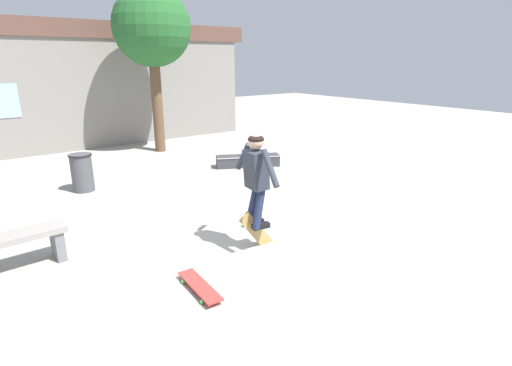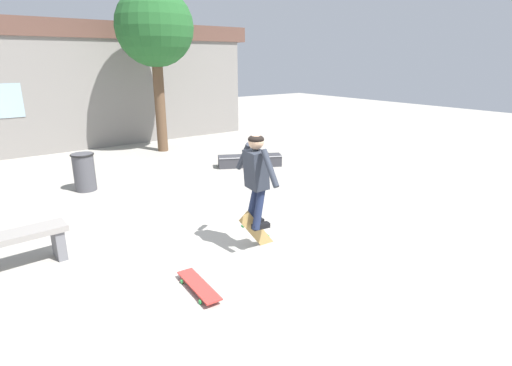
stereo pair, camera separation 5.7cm
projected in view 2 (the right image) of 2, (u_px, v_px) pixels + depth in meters
name	position (u px, v px, depth m)	size (l,w,h in m)	color
ground_plane	(219.00, 254.00, 5.66)	(40.00, 40.00, 0.00)	#A39E93
building_backdrop	(64.00, 84.00, 11.52)	(12.51, 0.52, 4.64)	gray
tree_right	(155.00, 29.00, 10.99)	(2.14, 2.14, 4.55)	brown
skate_ledge	(250.00, 161.00, 10.22)	(1.60, 1.07, 0.29)	#38383D
trash_bin	(84.00, 171.00, 8.27)	(0.47, 0.47, 0.79)	#47474C
skater	(256.00, 173.00, 5.49)	(0.33, 1.14, 1.34)	#282D38
skateboard_flipping	(257.00, 232.00, 5.82)	(0.62, 0.11, 0.73)	#AD894C
skateboard_resting	(199.00, 285.00, 4.73)	(0.27, 0.84, 0.08)	red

